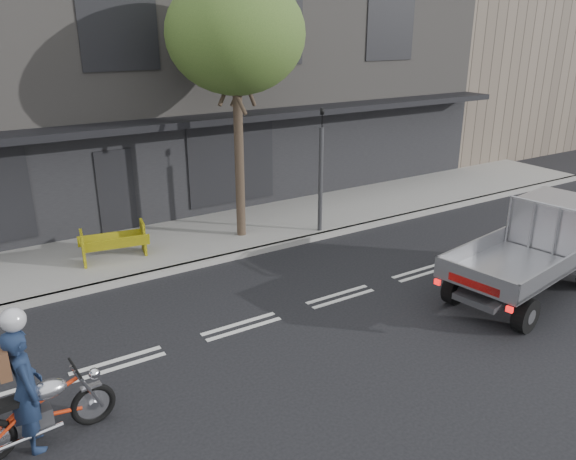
% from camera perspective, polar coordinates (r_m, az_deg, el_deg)
% --- Properties ---
extents(ground, '(80.00, 80.00, 0.00)m').
position_cam_1_polar(ground, '(11.08, -4.73, -9.75)').
color(ground, black).
rests_on(ground, ground).
extents(sidewalk, '(32.00, 3.20, 0.15)m').
position_cam_1_polar(sidewalk, '(15.00, -13.10, -1.69)').
color(sidewalk, gray).
rests_on(sidewalk, ground).
extents(kerb, '(32.00, 0.20, 0.15)m').
position_cam_1_polar(kerb, '(13.60, -10.82, -3.82)').
color(kerb, gray).
rests_on(kerb, ground).
extents(building_main, '(26.00, 10.00, 8.00)m').
position_cam_1_polar(building_main, '(20.42, -20.45, 14.65)').
color(building_main, slate).
rests_on(building_main, ground).
extents(building_neighbour, '(14.00, 10.00, 10.00)m').
position_cam_1_polar(building_neighbour, '(31.43, 19.65, 18.06)').
color(building_neighbour, brown).
rests_on(building_neighbour, ground).
extents(street_tree, '(3.40, 3.40, 6.74)m').
position_cam_1_polar(street_tree, '(14.37, -5.36, 19.10)').
color(street_tree, '#382B21').
rests_on(street_tree, ground).
extents(traffic_light_pole, '(0.12, 0.12, 3.50)m').
position_cam_1_polar(traffic_light_pole, '(15.17, 3.34, 5.34)').
color(traffic_light_pole, '#2D2D30').
rests_on(traffic_light_pole, ground).
extents(motorcycle, '(2.01, 0.58, 1.03)m').
position_cam_1_polar(motorcycle, '(8.78, -23.69, -16.33)').
color(motorcycle, black).
rests_on(motorcycle, ground).
extents(rider, '(0.48, 0.69, 1.82)m').
position_cam_1_polar(rider, '(8.56, -25.07, -14.46)').
color(rider, '#17243F').
rests_on(rider, ground).
extents(flatbed_ute, '(4.48, 2.37, 1.98)m').
position_cam_1_polar(flatbed_ute, '(13.70, 25.15, -0.52)').
color(flatbed_ute, black).
rests_on(flatbed_ute, ground).
extents(construction_barrier, '(1.64, 0.87, 0.87)m').
position_cam_1_polar(construction_barrier, '(13.97, -17.02, -1.44)').
color(construction_barrier, yellow).
rests_on(construction_barrier, sidewalk).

